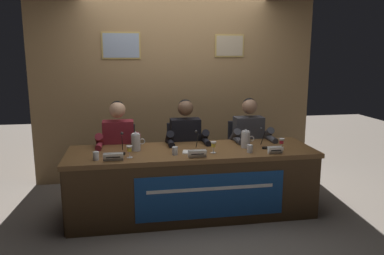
{
  "coord_description": "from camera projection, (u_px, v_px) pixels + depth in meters",
  "views": [
    {
      "loc": [
        -0.69,
        -4.0,
        1.8
      ],
      "look_at": [
        0.0,
        0.0,
        0.99
      ],
      "focal_mm": 35.48,
      "sensor_mm": 36.0,
      "label": 1
    }
  ],
  "objects": [
    {
      "name": "ground_plane",
      "position": [
        192.0,
        212.0,
        4.33
      ],
      "size": [
        12.0,
        12.0,
        0.0
      ],
      "primitive_type": "plane",
      "color": "#70665B"
    },
    {
      "name": "water_pitcher_left_side",
      "position": [
        136.0,
        142.0,
        4.13
      ],
      "size": [
        0.15,
        0.1,
        0.21
      ],
      "color": "silver",
      "rests_on": "conference_table"
    },
    {
      "name": "water_pitcher_right_side",
      "position": [
        246.0,
        139.0,
        4.26
      ],
      "size": [
        0.15,
        0.1,
        0.21
      ],
      "color": "silver",
      "rests_on": "conference_table"
    },
    {
      "name": "water_cup_left",
      "position": [
        96.0,
        156.0,
        3.78
      ],
      "size": [
        0.06,
        0.06,
        0.08
      ],
      "color": "silver",
      "rests_on": "conference_table"
    },
    {
      "name": "nameplate_right",
      "position": [
        275.0,
        150.0,
        4.01
      ],
      "size": [
        0.16,
        0.06,
        0.08
      ],
      "color": "white",
      "rests_on": "conference_table"
    },
    {
      "name": "water_cup_center",
      "position": [
        175.0,
        151.0,
        3.97
      ],
      "size": [
        0.06,
        0.06,
        0.08
      ],
      "color": "silver",
      "rests_on": "conference_table"
    },
    {
      "name": "juice_glass_right",
      "position": [
        282.0,
        142.0,
        4.18
      ],
      "size": [
        0.06,
        0.06,
        0.12
      ],
      "color": "white",
      "rests_on": "conference_table"
    },
    {
      "name": "juice_glass_left",
      "position": [
        129.0,
        149.0,
        3.85
      ],
      "size": [
        0.06,
        0.06,
        0.12
      ],
      "color": "white",
      "rests_on": "conference_table"
    },
    {
      "name": "juice_glass_center",
      "position": [
        213.0,
        145.0,
        4.03
      ],
      "size": [
        0.06,
        0.06,
        0.12
      ],
      "color": "white",
      "rests_on": "conference_table"
    },
    {
      "name": "microphone_left",
      "position": [
        122.0,
        147.0,
        4.02
      ],
      "size": [
        0.06,
        0.17,
        0.22
      ],
      "color": "black",
      "rests_on": "conference_table"
    },
    {
      "name": "nameplate_left",
      "position": [
        113.0,
        157.0,
        3.75
      ],
      "size": [
        0.2,
        0.06,
        0.08
      ],
      "color": "white",
      "rests_on": "conference_table"
    },
    {
      "name": "document_stack_center",
      "position": [
        193.0,
        152.0,
        4.07
      ],
      "size": [
        0.24,
        0.19,
        0.01
      ],
      "color": "white",
      "rests_on": "conference_table"
    },
    {
      "name": "water_cup_right",
      "position": [
        250.0,
        149.0,
        4.06
      ],
      "size": [
        0.06,
        0.06,
        0.08
      ],
      "color": "silver",
      "rests_on": "conference_table"
    },
    {
      "name": "chair_center",
      "position": [
        184.0,
        160.0,
        4.82
      ],
      "size": [
        0.44,
        0.45,
        0.91
      ],
      "color": "black",
      "rests_on": "ground_plane"
    },
    {
      "name": "microphone_center",
      "position": [
        198.0,
        144.0,
        4.11
      ],
      "size": [
        0.06,
        0.17,
        0.22
      ],
      "color": "black",
      "rests_on": "conference_table"
    },
    {
      "name": "nameplate_center",
      "position": [
        198.0,
        154.0,
        3.87
      ],
      "size": [
        0.19,
        0.06,
        0.08
      ],
      "color": "white",
      "rests_on": "conference_table"
    },
    {
      "name": "chair_left",
      "position": [
        120.0,
        163.0,
        4.69
      ],
      "size": [
        0.44,
        0.45,
        0.91
      ],
      "color": "black",
      "rests_on": "ground_plane"
    },
    {
      "name": "conference_table",
      "position": [
        194.0,
        173.0,
        4.13
      ],
      "size": [
        2.72,
        0.84,
        0.74
      ],
      "color": "brown",
      "rests_on": "ground_plane"
    },
    {
      "name": "panelist_right",
      "position": [
        250.0,
        140.0,
        4.71
      ],
      "size": [
        0.51,
        0.48,
        1.24
      ],
      "color": "black",
      "rests_on": "ground_plane"
    },
    {
      "name": "wall_back_panelled",
      "position": [
        176.0,
        88.0,
        5.33
      ],
      "size": [
        3.92,
        0.14,
        2.6
      ],
      "color": "#937047",
      "rests_on": "ground_plane"
    },
    {
      "name": "chair_right",
      "position": [
        245.0,
        157.0,
        4.96
      ],
      "size": [
        0.44,
        0.45,
        0.91
      ],
      "color": "black",
      "rests_on": "ground_plane"
    },
    {
      "name": "panelist_left",
      "position": [
        119.0,
        145.0,
        4.44
      ],
      "size": [
        0.51,
        0.48,
        1.24
      ],
      "color": "black",
      "rests_on": "ground_plane"
    },
    {
      "name": "microphone_right",
      "position": [
        264.0,
        141.0,
        4.25
      ],
      "size": [
        0.06,
        0.17,
        0.22
      ],
      "color": "black",
      "rests_on": "conference_table"
    },
    {
      "name": "panelist_center",
      "position": [
        186.0,
        143.0,
        4.58
      ],
      "size": [
        0.51,
        0.48,
        1.24
      ],
      "color": "black",
      "rests_on": "ground_plane"
    }
  ]
}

